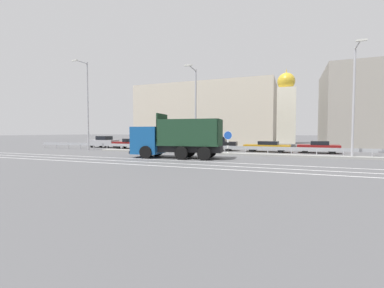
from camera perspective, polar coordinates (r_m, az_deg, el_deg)
The scene contains 20 objects.
ground_plane at distance 23.19m, azimuth 5.52°, elevation -2.69°, with size 320.00×320.00×0.00m, color #565659.
lane_strip_0 at distance 19.86m, azimuth -5.47°, elevation -3.58°, with size 50.74×0.16×0.01m, color silver.
lane_strip_1 at distance 18.34m, azimuth -7.92°, elevation -4.12°, with size 50.74×0.16×0.01m, color silver.
lane_strip_2 at distance 17.07m, azimuth -10.34°, elevation -4.64°, with size 50.74×0.16×0.01m, color silver.
median_island at distance 24.93m, azimuth 6.65°, elevation -2.11°, with size 27.91×1.10×0.18m, color gray.
median_guardrail at distance 26.03m, azimuth 7.31°, elevation -0.85°, with size 50.74×0.09×0.78m.
dump_truck at distance 21.73m, azimuth -5.88°, elevation 0.50°, with size 7.74×3.25×3.69m.
median_road_sign at distance 24.72m, azimuth 7.97°, elevation 0.46°, with size 0.82×0.16×2.25m.
street_lamp_0 at distance 32.85m, azimuth -22.32°, elevation 8.52°, with size 0.71×1.94×10.32m.
street_lamp_1 at distance 25.46m, azimuth 0.67°, elevation 8.41°, with size 0.71×2.74×8.34m.
street_lamp_2 at distance 24.45m, azimuth 32.35°, elevation 8.90°, with size 0.71×2.58×8.92m.
parked_car_0 at distance 37.86m, azimuth -19.03°, elevation 0.47°, with size 3.95×1.93×1.61m.
parked_car_1 at distance 34.54m, azimuth -13.34°, elevation 0.15°, with size 4.80×2.09×1.31m.
parked_car_2 at distance 31.76m, azimuth -4.97°, elevation -0.02°, with size 4.60×2.18×1.31m.
parked_car_3 at distance 30.23m, azimuth 5.41°, elevation 0.09°, with size 4.96×2.05×1.62m.
parked_car_4 at distance 29.06m, azimuth 16.39°, elevation -0.46°, with size 4.92×2.15×1.18m.
parked_car_5 at distance 29.28m, azimuth 26.26°, elevation -0.55°, with size 4.04×2.15×1.25m.
background_building_0 at distance 41.81m, azimuth 2.87°, elevation 6.34°, with size 21.72×8.30×9.67m, color beige.
background_building_1 at distance 43.00m, azimuth 36.80°, elevation 6.42°, with size 14.67×12.29×10.73m, color gray.
church_tower at distance 52.30m, azimuth 20.10°, elevation 7.31°, with size 3.60×3.60×14.22m.
Camera 1 is at (6.23, -22.23, 2.17)m, focal length 24.00 mm.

